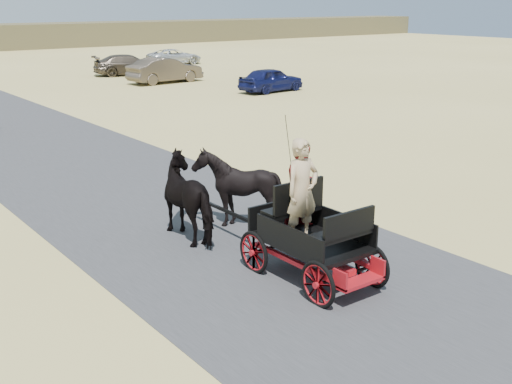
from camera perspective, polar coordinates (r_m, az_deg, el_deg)
ground at (r=9.99m, az=13.39°, el=-11.82°), size 140.00×140.00×0.00m
road at (r=9.99m, az=13.40°, el=-11.80°), size 6.00×140.00×0.01m
carriage at (r=11.28m, az=4.93°, el=-5.96°), size 1.30×2.40×0.72m
horse_left at (r=13.08m, az=-5.63°, el=-0.49°), size 0.91×2.01×1.70m
horse_right at (r=13.66m, az=-1.70°, el=0.34°), size 1.37×1.54×1.70m
driver_man at (r=10.77m, az=4.13°, el=0.07°), size 0.66×0.43×1.80m
passenger_woman at (r=11.52m, az=4.19°, el=0.59°), size 0.77×0.60×1.58m
car_a at (r=34.55m, az=1.35°, el=9.96°), size 3.91×1.91×1.29m
car_b at (r=38.77m, az=-8.09°, el=10.68°), size 4.62×1.94×1.48m
car_c at (r=43.20m, az=-11.22°, el=11.03°), size 4.86×2.91×1.32m
car_d at (r=50.12m, az=-7.27°, el=11.85°), size 4.31×2.38×1.14m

